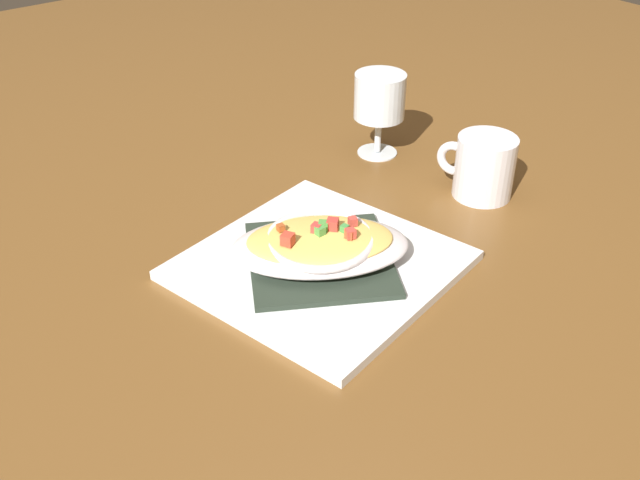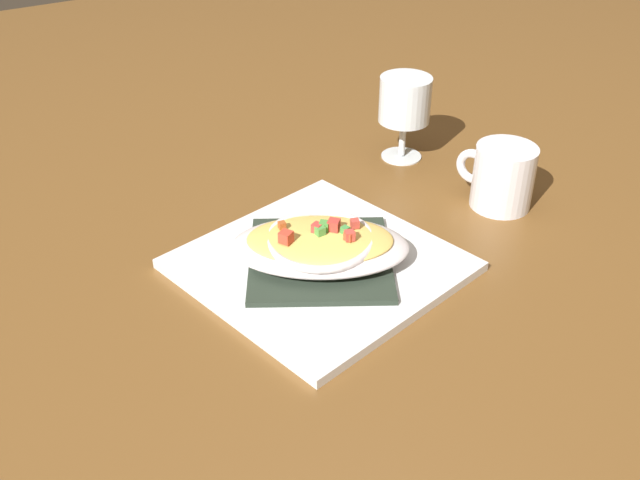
# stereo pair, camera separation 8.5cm
# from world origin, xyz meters

# --- Properties ---
(ground_plane) EXTENTS (2.60, 2.60, 0.00)m
(ground_plane) POSITION_xyz_m (0.00, 0.00, 0.00)
(ground_plane) COLOR brown
(square_plate) EXTENTS (0.34, 0.34, 0.01)m
(square_plate) POSITION_xyz_m (0.00, 0.00, 0.01)
(square_plate) COLOR white
(square_plate) RESTS_ON ground_plane
(folded_napkin) EXTENTS (0.23, 0.23, 0.01)m
(folded_napkin) POSITION_xyz_m (0.00, 0.00, 0.02)
(folded_napkin) COLOR #273227
(folded_napkin) RESTS_ON square_plate
(gratin_dish) EXTENTS (0.22, 0.24, 0.04)m
(gratin_dish) POSITION_xyz_m (-0.00, -0.00, 0.04)
(gratin_dish) COLOR silver
(gratin_dish) RESTS_ON folded_napkin
(coffee_mug) EXTENTS (0.11, 0.08, 0.09)m
(coffee_mug) POSITION_xyz_m (-0.00, -0.29, 0.04)
(coffee_mug) COLOR white
(coffee_mug) RESTS_ON ground_plane
(stemmed_glass) EXTENTS (0.08, 0.08, 0.13)m
(stemmed_glass) POSITION_xyz_m (0.19, -0.26, 0.09)
(stemmed_glass) COLOR white
(stemmed_glass) RESTS_ON ground_plane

